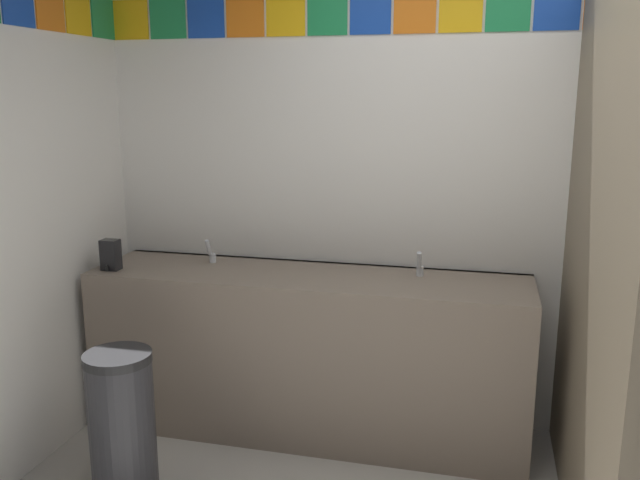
% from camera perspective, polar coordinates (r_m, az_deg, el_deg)
% --- Properties ---
extents(wall_back, '(4.40, 0.09, 2.85)m').
position_cam_1_polar(wall_back, '(3.46, 17.05, 6.66)').
color(wall_back, white).
rests_on(wall_back, ground_plane).
extents(vanity_counter, '(2.24, 0.56, 0.85)m').
position_cam_1_polar(vanity_counter, '(3.50, -1.11, -9.59)').
color(vanity_counter, gray).
rests_on(vanity_counter, ground_plane).
extents(faucet_left, '(0.04, 0.10, 0.14)m').
position_cam_1_polar(faucet_left, '(3.61, -9.39, -1.18)').
color(faucet_left, silver).
rests_on(faucet_left, vanity_counter).
extents(faucet_right, '(0.04, 0.10, 0.14)m').
position_cam_1_polar(faucet_right, '(3.34, 8.61, -2.29)').
color(faucet_right, silver).
rests_on(faucet_right, vanity_counter).
extents(soap_dispenser, '(0.09, 0.09, 0.16)m').
position_cam_1_polar(soap_dispenser, '(3.60, -17.63, -1.23)').
color(soap_dispenser, black).
rests_on(soap_dispenser, vanity_counter).
extents(trash_bin, '(0.29, 0.29, 0.66)m').
position_cam_1_polar(trash_bin, '(3.14, -16.72, -14.95)').
color(trash_bin, '#333338').
rests_on(trash_bin, ground_plane).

